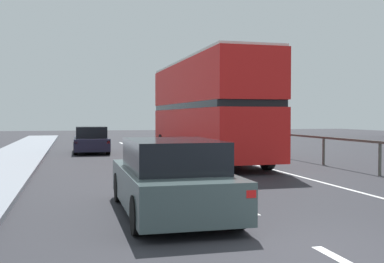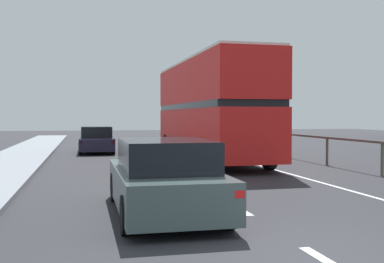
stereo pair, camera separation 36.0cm
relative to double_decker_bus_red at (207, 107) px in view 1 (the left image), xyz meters
name	(u,v)px [view 1 (the left image)]	position (x,y,z in m)	size (l,w,h in m)	color
ground_plane	(324,255)	(-2.15, -13.52, -2.33)	(74.30, 120.00, 0.10)	#28282E
lane_paint_markings	(251,175)	(0.06, -5.07, -2.28)	(3.67, 46.00, 0.01)	silver
bridge_side_railing	(349,145)	(3.97, -4.52, -1.39)	(0.10, 42.00, 1.11)	#55554C
double_decker_bus_red	(207,107)	(0.00, 0.00, 0.00)	(2.61, 10.84, 4.26)	red
hatchback_car_near	(171,178)	(-3.73, -10.51, -1.59)	(1.89, 4.49, 1.45)	#405051
sedan_car_ahead	(91,140)	(-4.60, 5.85, -1.62)	(1.81, 4.37, 1.38)	#1C1C2F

